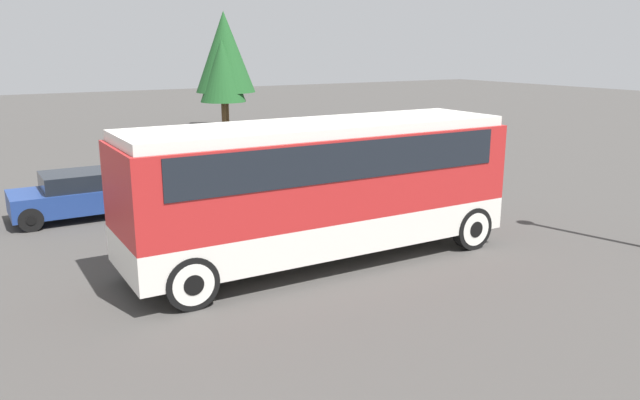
{
  "coord_description": "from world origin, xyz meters",
  "views": [
    {
      "loc": [
        -7.05,
        -11.95,
        4.9
      ],
      "look_at": [
        0.0,
        0.0,
        1.46
      ],
      "focal_mm": 35.0,
      "sensor_mm": 36.0,
      "label": 1
    }
  ],
  "objects": [
    {
      "name": "parked_car_mid",
      "position": [
        0.61,
        8.27,
        0.72
      ],
      "size": [
        4.57,
        1.94,
        1.46
      ],
      "color": "silver",
      "rests_on": "ground_plane"
    },
    {
      "name": "tree_center",
      "position": [
        7.03,
        23.28,
        3.46
      ],
      "size": [
        2.69,
        2.69,
        5.3
      ],
      "color": "brown",
      "rests_on": "ground_plane"
    },
    {
      "name": "parked_car_near",
      "position": [
        -3.82,
        6.8,
        0.69
      ],
      "size": [
        4.47,
        1.82,
        1.36
      ],
      "color": "navy",
      "rests_on": "ground_plane"
    },
    {
      "name": "ground_plane",
      "position": [
        0.0,
        0.0,
        0.0
      ],
      "size": [
        120.0,
        120.0,
        0.0
      ],
      "primitive_type": "plane",
      "color": "#423F3D"
    },
    {
      "name": "tree_left",
      "position": [
        7.5,
        23.99,
        4.53
      ],
      "size": [
        3.56,
        3.56,
        6.92
      ],
      "color": "brown",
      "rests_on": "ground_plane"
    },
    {
      "name": "parked_car_far",
      "position": [
        3.19,
        5.32,
        0.72
      ],
      "size": [
        4.77,
        1.88,
        1.42
      ],
      "color": "#2D5638",
      "rests_on": "ground_plane"
    },
    {
      "name": "tour_bus",
      "position": [
        0.1,
        -0.0,
        1.95
      ],
      "size": [
        9.08,
        2.63,
        3.24
      ],
      "color": "silver",
      "rests_on": "ground_plane"
    }
  ]
}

